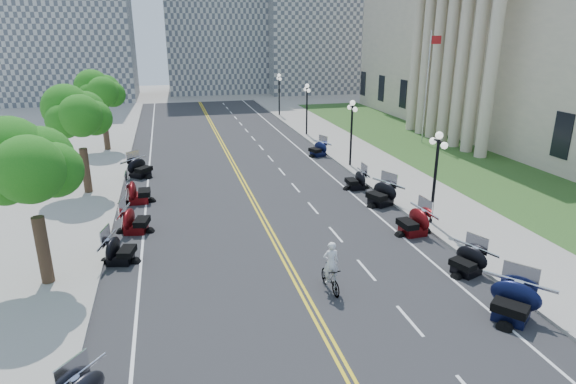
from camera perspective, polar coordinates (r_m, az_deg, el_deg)
ground at (r=20.64m, az=0.91°, el=-10.25°), size 160.00×160.00×0.00m
road at (r=29.58m, az=-4.09°, el=-1.13°), size 16.00×90.00×0.01m
centerline_yellow_a at (r=29.56m, az=-4.32°, el=-1.13°), size 0.12×90.00×0.00m
centerline_yellow_b at (r=29.60m, az=-3.86°, el=-1.09°), size 0.12×90.00×0.00m
edge_line_north at (r=31.24m, az=7.53°, el=-0.14°), size 0.12×90.00×0.00m
edge_line_south at (r=29.25m, az=-16.53°, el=-2.10°), size 0.12×90.00×0.00m
lane_dash_5 at (r=18.50m, az=14.22°, el=-14.55°), size 0.12×2.00×0.00m
lane_dash_6 at (r=21.59m, az=9.25°, el=-9.10°), size 0.12×2.00×0.00m
lane_dash_7 at (r=24.93m, az=5.67°, el=-5.01°), size 0.12×2.00×0.00m
lane_dash_8 at (r=28.45m, az=2.98°, el=-1.90°), size 0.12×2.00×0.00m
lane_dash_9 at (r=32.08m, az=0.90°, el=0.52°), size 0.12×2.00×0.00m
lane_dash_10 at (r=35.79m, az=-0.75°, el=2.44°), size 0.12×2.00×0.00m
lane_dash_11 at (r=39.55m, az=-2.09°, el=4.00°), size 0.12×2.00×0.00m
lane_dash_12 at (r=43.36m, az=-3.21°, el=5.29°), size 0.12×2.00×0.00m
lane_dash_13 at (r=47.20m, az=-4.14°, el=6.36°), size 0.12×2.00×0.00m
lane_dash_14 at (r=51.06m, az=-4.94°, el=7.27°), size 0.12×2.00×0.00m
lane_dash_15 at (r=54.95m, az=-5.63°, el=8.06°), size 0.12×2.00×0.00m
lane_dash_16 at (r=58.84m, az=-6.23°, el=8.73°), size 0.12×2.00×0.00m
lane_dash_17 at (r=62.76m, az=-6.75°, el=9.33°), size 0.12×2.00×0.00m
lane_dash_18 at (r=66.68m, az=-7.22°, el=9.85°), size 0.12×2.00×0.00m
lane_dash_19 at (r=70.61m, az=-7.63°, el=10.31°), size 0.12×2.00×0.00m
sidewalk_north at (r=32.91m, az=14.20°, el=0.52°), size 5.00×90.00×0.15m
sidewalk_south at (r=29.75m, az=-24.44°, el=-2.56°), size 5.00×90.00×0.15m
lawn at (r=43.00m, az=17.53°, el=4.39°), size 9.00×60.00×0.10m
civic_building at (r=53.91m, az=29.98°, el=15.09°), size 26.00×51.00×17.80m
distant_block_a at (r=80.62m, az=-25.03°, el=19.11°), size 18.00×14.00×26.00m
distant_block_c at (r=86.68m, az=4.09°, el=19.21°), size 20.00×14.00×22.00m
street_lamp_2 at (r=26.30m, az=17.01°, el=1.51°), size 0.50×1.20×4.90m
street_lamp_3 at (r=36.75m, az=7.51°, el=6.87°), size 0.50×1.20×4.90m
street_lamp_4 at (r=47.93m, az=2.24°, el=9.73°), size 0.50×1.20×4.90m
street_lamp_5 at (r=59.44m, az=-1.05°, el=11.46°), size 0.50×1.20×4.90m
flagpole at (r=45.80m, az=16.09°, el=11.66°), size 1.10×0.20×10.00m
tree_2 at (r=20.82m, az=-28.29°, el=1.86°), size 4.80×4.80×9.20m
tree_3 at (r=32.32m, az=-23.53°, el=7.79°), size 4.80×4.80×9.20m
tree_4 at (r=44.09m, az=-21.25°, el=10.56°), size 4.80×4.80×9.20m
motorcycle_n_4 at (r=19.42m, az=25.14°, el=-11.53°), size 3.13×3.13×1.56m
motorcycle_n_5 at (r=22.11m, az=20.50°, el=-7.51°), size 2.47×2.47×1.34m
motorcycle_n_6 at (r=25.41m, az=14.65°, el=-3.27°), size 2.33×2.33×1.52m
motorcycle_n_7 at (r=29.22m, az=10.97°, el=-0.07°), size 2.90×2.90×1.56m
motorcycle_n_8 at (r=31.97m, az=8.06°, el=1.52°), size 1.97×1.97×1.35m
motorcycle_n_10 at (r=40.26m, az=3.56°, el=5.22°), size 2.51×2.51×1.36m
motorcycle_s_6 at (r=22.95m, az=-19.32°, el=-6.35°), size 2.37×2.37×1.37m
motorcycle_s_7 at (r=26.06m, az=-17.67°, el=-3.07°), size 2.47×2.47×1.46m
motorcycle_s_8 at (r=30.47m, az=-17.34°, el=0.17°), size 2.22×2.22×1.55m
motorcycle_s_9 at (r=35.87m, az=-17.14°, el=2.87°), size 3.03×3.03×1.50m
bicycle at (r=19.61m, az=5.04°, el=-10.16°), size 0.65×1.85×1.09m
cyclist_rider at (r=18.96m, az=5.16°, el=-6.34°), size 0.65×0.43×1.79m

